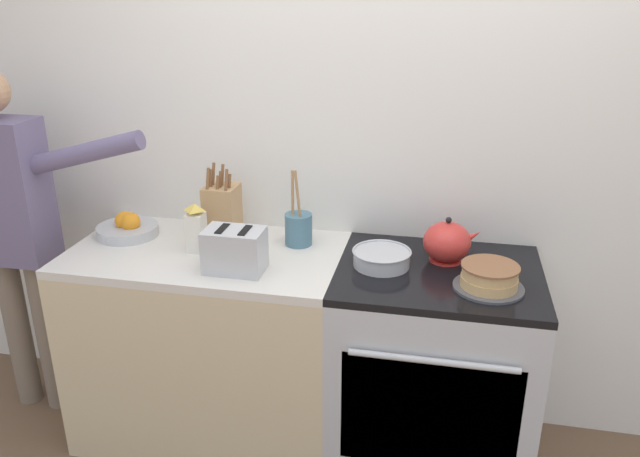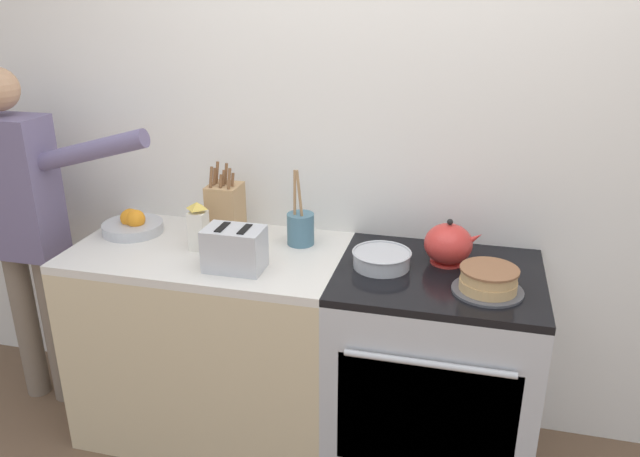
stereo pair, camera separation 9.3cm
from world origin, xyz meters
TOP-DOWN VIEW (x-y plane):
  - wall_back at (0.00, 0.67)m, footprint 8.00×0.04m
  - counter_cabinet at (-0.68, 0.33)m, footprint 1.13×0.65m
  - stove_range at (0.28, 0.32)m, footprint 0.79×0.68m
  - layer_cake at (0.46, 0.21)m, footprint 0.26×0.26m
  - tea_kettle at (0.31, 0.43)m, footprint 0.23×0.19m
  - mixing_bowl at (0.06, 0.32)m, footprint 0.23×0.23m
  - knife_block at (-0.65, 0.47)m, footprint 0.13×0.14m
  - utensil_crock at (-0.31, 0.47)m, footprint 0.11×0.11m
  - fruit_bowl at (-1.07, 0.42)m, footprint 0.27×0.27m
  - toaster at (-0.49, 0.17)m, footprint 0.24×0.15m
  - milk_carton at (-0.70, 0.31)m, footprint 0.07×0.07m
  - person_baker at (-1.57, 0.33)m, footprint 0.92×0.20m

SIDE VIEW (x-z plane):
  - counter_cabinet at x=-0.68m, z-range 0.00..0.89m
  - stove_range at x=0.28m, z-range 0.00..0.89m
  - mixing_bowl at x=0.06m, z-range 0.89..0.96m
  - fruit_bowl at x=-1.07m, z-range 0.87..0.98m
  - layer_cake at x=0.46m, z-range 0.89..0.98m
  - person_baker at x=-1.57m, z-range 0.15..1.76m
  - utensil_crock at x=-0.31m, z-range 0.80..1.13m
  - tea_kettle at x=0.31m, z-range 0.88..1.06m
  - toaster at x=-0.49m, z-range 0.89..1.06m
  - milk_carton at x=-0.70m, z-range 0.89..1.09m
  - knife_block at x=-0.65m, z-range 0.85..1.18m
  - wall_back at x=0.00m, z-range 0.00..2.60m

